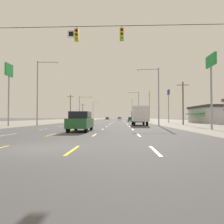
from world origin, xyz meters
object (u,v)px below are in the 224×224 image
Objects in this scene: box_truck_far_right_near at (139,115)px; streetlight_right_row_1 at (138,104)px; pole_sign_left_row_0 at (9,78)px; streetlight_right_row_2 at (132,108)px; streetlight_left_row_0 at (39,89)px; sedan_far_right_mid at (131,119)px; pole_sign_right_row_1 at (168,99)px; sedan_inner_left_far at (107,118)px; streetlight_left_row_1 at (81,107)px; pole_sign_right_row_2 at (149,99)px; streetlight_right_row_0 at (156,92)px; sedan_inner_right_midfar at (120,119)px; suv_center_turn_nearest at (81,121)px; streetlight_left_row_2 at (94,109)px; pole_sign_right_row_0 at (211,72)px.

box_truck_far_right_near is 0.71× the size of streetlight_right_row_1.
streetlight_right_row_2 reaches higher than pole_sign_left_row_0.
sedan_far_right_mid is at bearing 62.04° from streetlight_left_row_0.
box_truck_far_right_near is 0.71× the size of pole_sign_left_row_0.
streetlight_left_row_0 is (-26.63, -21.30, -0.23)m from pole_sign_right_row_1.
sedan_inner_left_far is 0.43× the size of streetlight_right_row_2.
pole_sign_right_row_2 is at bearing 17.55° from streetlight_left_row_1.
box_truck_far_right_near is at bearing 144.81° from streetlight_right_row_0.
streetlight_left_row_0 is 19.64m from streetlight_right_row_0.
streetlight_left_row_1 reaches higher than sedan_far_right_mid.
streetlight_right_row_0 reaches higher than sedan_inner_left_far.
sedan_inner_left_far is at bearing 108.33° from pole_sign_right_row_1.
sedan_inner_right_midfar is (-3.66, 32.80, 0.00)m from sedan_far_right_mid.
pole_sign_right_row_1 is 22.44m from streetlight_right_row_0.
streetlight_right_row_2 is at bearing 45.18° from sedan_inner_right_midfar.
sedan_far_right_mid is 40.65m from pole_sign_left_row_0.
suv_center_turn_nearest reaches higher than sedan_inner_right_midfar.
streetlight_right_row_2 is at bearing 90.03° from streetlight_right_row_0.
streetlight_right_row_1 is 1.06× the size of streetlight_left_row_2.
streetlight_left_row_0 is 73.85m from streetlight_right_row_2.
streetlight_left_row_1 is (-24.48, -7.74, -3.14)m from pole_sign_right_row_2.
suv_center_turn_nearest is 1.09× the size of sedan_inner_left_far.
pole_sign_left_row_0 is 1.05× the size of streetlight_left_row_2.
streetlight_right_row_1 is (2.55, 3.42, 5.04)m from sedan_far_right_mid.
pole_sign_right_row_2 reaches higher than streetlight_right_row_1.
sedan_inner_left_far is at bearing 60.23° from streetlight_left_row_2.
suv_center_turn_nearest is at bearing -92.74° from sedan_inner_right_midfar.
streetlight_left_row_0 is at bearing 21.38° from pole_sign_left_row_0.
pole_sign_left_row_0 reaches higher than pole_sign_right_row_1.
streetlight_right_row_1 is at bearing -78.06° from sedan_inner_right_midfar.
box_truck_far_right_near is at bearing -82.50° from sedan_inner_left_far.
pole_sign_left_row_0 is at bearing -96.93° from streetlight_left_row_1.
pole_sign_right_row_1 reaches higher than suv_center_turn_nearest.
sedan_far_right_mid is 42.86m from streetlight_left_row_2.
pole_sign_right_row_0 is at bearing -90.59° from pole_sign_right_row_2.
streetlight_left_row_2 is at bearing 90.37° from streetlight_left_row_1.
suv_center_turn_nearest is 95.88m from sedan_inner_left_far.
streetlight_right_row_0 is 0.92× the size of streetlight_right_row_2.
sedan_inner_right_midfar is 0.44× the size of streetlight_right_row_1.
streetlight_left_row_2 is (-6.39, -11.18, 4.72)m from sedan_inner_left_far.
sedan_inner_left_far is (-10.69, 50.20, 0.00)m from sedan_far_right_mid.
streetlight_left_row_0 reaches higher than suv_center_turn_nearest.
sedan_far_right_mid is at bearing -126.67° from streetlight_right_row_1.
streetlight_left_row_1 is 40.54m from streetlight_right_row_2.
pole_sign_right_row_0 is (28.46, -8.16, -1.05)m from pole_sign_left_row_0.
box_truck_far_right_near is 71.49m from streetlight_left_row_2.
streetlight_left_row_2 is (-26.63, 49.90, -0.97)m from pole_sign_right_row_1.
streetlight_right_row_0 reaches higher than box_truck_far_right_near.
streetlight_left_row_1 is at bearing -89.63° from streetlight_left_row_2.
sedan_inner_left_far is 94.11m from pole_sign_right_row_0.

